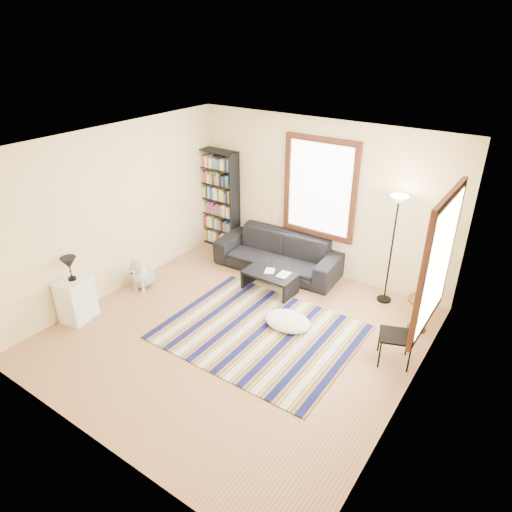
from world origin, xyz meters
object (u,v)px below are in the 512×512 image
Objects in this scene: floor_cushion at (288,321)px; dog at (143,272)px; folding_chair at (396,336)px; white_cabinet at (76,299)px; coffee_table at (270,282)px; sofa at (278,253)px; floor_lamp at (391,251)px; side_table at (419,314)px; bookshelf at (218,199)px.

floor_cushion is 1.29× the size of dog.
floor_cushion is 1.65m from folding_chair.
white_cabinet is at bearing -112.99° from dog.
coffee_table is 1.05× the size of folding_chair.
sofa is 2.61× the size of coffee_table.
floor_lamp is 3.44× the size of side_table.
floor_lamp is at bearing 25.57° from coffee_table.
bookshelf is 2.68× the size of floor_cushion.
sofa is 1.26× the size of floor_lamp.
floor_cushion is at bearing 20.33° from white_cabinet.
sofa is 1.78m from bookshelf.
sofa is 2.48m from dog.
bookshelf is 2.22× the size of coffee_table.
white_cabinet reaches higher than sofa.
dog is (-1.91, -1.14, 0.11)m from coffee_table.
floor_lamp is at bearing 93.13° from folding_chair.
coffee_table is 1.56× the size of dog.
bookshelf reaches higher than dog.
bookshelf is 2.33× the size of folding_chair.
sofa is 1.85m from floor_cushion.
folding_chair is 1.49× the size of dog.
floor_lamp is (0.96, 1.57, 0.84)m from floor_cushion.
folding_chair is (0.65, -1.45, -0.50)m from floor_lamp.
coffee_table is at bearing -154.43° from floor_lamp.
sofa reaches higher than dog.
floor_lamp is 1.09m from side_table.
side_table is (2.46, 0.33, 0.09)m from coffee_table.
sofa is at bearing -9.41° from bookshelf.
folding_chair is (4.34, -1.62, -0.57)m from bookshelf.
floor_lamp reaches higher than floor_cushion.
sofa is 4.08× the size of dog.
folding_chair is 4.80m from white_cabinet.
coffee_table is at bearing 13.26° from dog.
side_table is 0.77× the size of white_cabinet.
side_table is at bearing 65.76° from folding_chair.
folding_chair reaches higher than white_cabinet.
floor_lamp is at bearing 58.47° from floor_cushion.
sofa is at bearing -177.22° from floor_lamp.
coffee_table is 2.49m from side_table.
white_cabinet reaches higher than side_table.
sofa is at bearing 111.90° from coffee_table.
floor_lamp is at bearing -2.64° from bookshelf.
coffee_table is 1.08m from floor_cushion.
coffee_table is 2.23m from dog.
floor_cushion is (2.73, -1.74, -0.91)m from bookshelf.
bookshelf is 3.69m from floor_lamp.
dog is at bearing 74.18° from white_cabinet.
floor_cushion is 2.75m from dog.
sofa is at bearing 50.77° from white_cabinet.
coffee_table is 1.67× the size of side_table.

